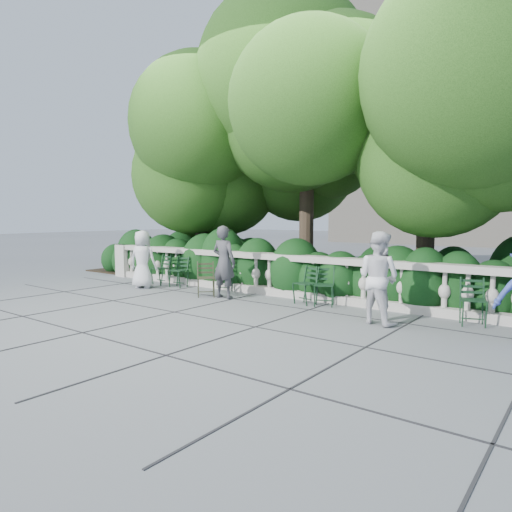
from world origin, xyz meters
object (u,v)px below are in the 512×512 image
Objects in this scene: person_businessman at (143,259)px; person_woman_grey at (224,262)px; chair_weathered at (206,298)px; chair_d at (323,307)px; person_casual_man at (378,278)px; chair_a at (157,285)px; chair_c at (221,293)px; chair_e at (474,328)px; chair_f at (301,305)px; chair_b at (175,288)px.

person_woman_grey is (2.67, 0.17, 0.08)m from person_businessman.
chair_d is at bearing -32.18° from chair_weathered.
person_businessman is 6.48m from person_casual_man.
chair_weathered is at bearing -8.93° from chair_a.
chair_c and chair_d have the same top height.
chair_d is at bearing 167.50° from person_businessman.
chair_e and chair_f have the same top height.
chair_c is at bearing 159.55° from chair_e.
chair_c and chair_weathered have the same top height.
person_businessman is at bearing 132.64° from chair_weathered.
chair_a and chair_weathered have the same top height.
chair_weathered is at bearing 30.77° from person_woman_grey.
person_businessman is (-7.90, -0.63, 0.76)m from chair_e.
chair_weathered is (2.45, -0.62, 0.00)m from chair_a.
chair_b is at bearing 160.56° from chair_e.
person_woman_grey is (0.35, 0.23, 0.84)m from chair_weathered.
chair_a and chair_f have the same top height.
person_casual_man reaches higher than chair_f.
person_woman_grey is at bearing -59.65° from chair_c.
chair_c is 0.52× the size of person_casual_man.
chair_e is at bearing -140.75° from person_casual_man.
chair_d is 2.88m from chair_e.
person_woman_grey is at bearing -12.43° from chair_weathered.
person_businessman reaches higher than chair_e.
chair_a is 0.50× the size of person_woman_grey.
chair_e is at bearing -38.98° from chair_weathered.
chair_c is at bearing 177.33° from person_businessman.
person_woman_grey reaches higher than person_casual_man.
chair_weathered is 0.55× the size of person_businessman.
chair_d is at bearing 5.71° from chair_a.
person_casual_man is at bearing 160.02° from person_businessman.
chair_e is at bearing 165.17° from person_businessman.
chair_d is 0.50× the size of person_woman_grey.
person_woman_grey is (-1.84, -0.36, 0.84)m from chair_f.
chair_b and chair_d have the same top height.
chair_weathered is at bearing 159.24° from person_businessman.
person_businessman reaches higher than chair_c.
person_woman_grey is at bearing 167.22° from chair_d.
person_businessman reaches higher than chair_a.
chair_f is 0.52× the size of person_casual_man.
chair_d is (5.14, 0.04, 0.00)m from chair_a.
chair_c is at bearing 156.00° from chair_d.
person_casual_man reaches higher than chair_d.
chair_e is 0.52× the size of person_casual_man.
chair_a is 0.76m from chair_b.
person_woman_grey is at bearing 164.34° from person_businessman.
chair_d and chair_e have the same top height.
chair_d is at bearing 160.17° from chair_e.
chair_b is 1.00× the size of chair_f.
chair_d is 1.00× the size of chair_weathered.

